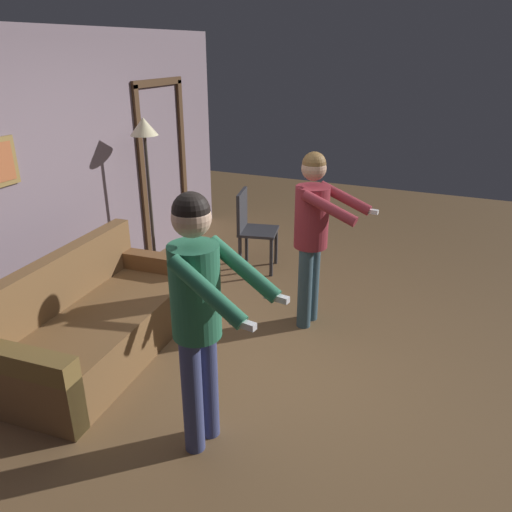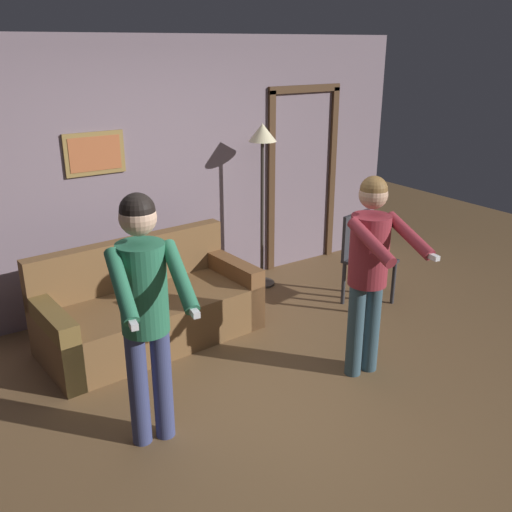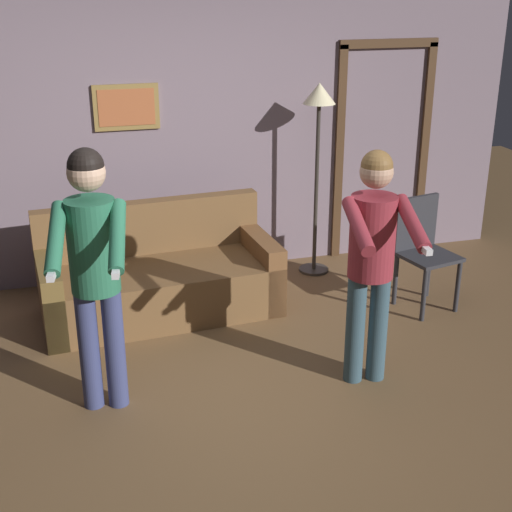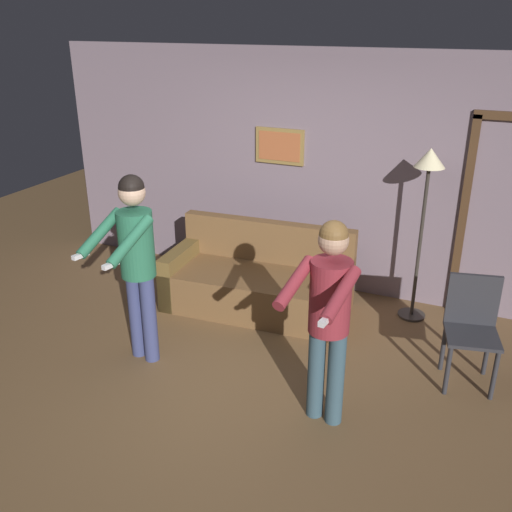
# 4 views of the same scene
# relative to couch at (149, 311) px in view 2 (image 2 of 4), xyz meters

# --- Properties ---
(ground_plane) EXTENTS (12.00, 12.00, 0.00)m
(ground_plane) POSITION_rel_couch_xyz_m (0.36, -1.37, -0.28)
(ground_plane) COLOR brown
(back_wall_assembly) EXTENTS (6.40, 0.10, 2.60)m
(back_wall_assembly) POSITION_rel_couch_xyz_m (0.38, 0.83, 1.02)
(back_wall_assembly) COLOR slate
(back_wall_assembly) RESTS_ON ground_plane
(couch) EXTENTS (1.95, 0.98, 0.87)m
(couch) POSITION_rel_couch_xyz_m (0.00, 0.00, 0.00)
(couch) COLOR brown
(couch) RESTS_ON ground_plane
(torchiere_lamp) EXTENTS (0.29, 0.29, 1.76)m
(torchiere_lamp) POSITION_rel_couch_xyz_m (1.54, 0.46, 1.14)
(torchiere_lamp) COLOR #332D28
(torchiere_lamp) RESTS_ON ground_plane
(person_standing_left) EXTENTS (0.51, 0.70, 1.71)m
(person_standing_left) POSITION_rel_couch_xyz_m (-0.56, -1.32, 0.76)
(person_standing_left) COLOR #3A4170
(person_standing_left) RESTS_ON ground_plane
(person_standing_right) EXTENTS (0.49, 0.70, 1.62)m
(person_standing_right) POSITION_rel_couch_xyz_m (1.19, -1.48, 0.69)
(person_standing_right) COLOR #36515F
(person_standing_right) RESTS_ON ground_plane
(dining_chair_distant) EXTENTS (0.50, 0.50, 0.93)m
(dining_chair_distant) POSITION_rel_couch_xyz_m (2.14, -0.47, 0.25)
(dining_chair_distant) COLOR #2D2D33
(dining_chair_distant) RESTS_ON ground_plane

